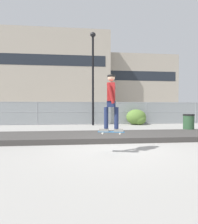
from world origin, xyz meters
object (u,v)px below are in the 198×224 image
(trash_bin, at_px, (189,123))
(street_lamp, at_px, (93,68))
(parked_car_near, at_px, (68,113))
(shrub_left, at_px, (136,117))
(skateboard, at_px, (111,132))
(shrub_center, at_px, (139,120))
(skater, at_px, (111,99))

(trash_bin, bearing_deg, street_lamp, 135.10)
(parked_car_near, height_order, trash_bin, parked_car_near)
(shrub_left, bearing_deg, parked_car_near, 151.37)
(skateboard, height_order, shrub_left, shrub_left)
(skateboard, distance_m, shrub_center, 9.58)
(parked_car_near, distance_m, shrub_left, 6.46)
(shrub_left, bearing_deg, street_lamp, -177.84)
(skateboard, bearing_deg, trash_bin, 38.67)
(skateboard, distance_m, skater, 0.99)
(shrub_left, relative_size, shrub_center, 1.46)
(street_lamp, bearing_deg, shrub_left, 2.16)
(parked_car_near, relative_size, trash_bin, 4.37)
(skater, relative_size, shrub_center, 1.56)
(shrub_left, bearing_deg, skateboard, -111.86)
(street_lamp, bearing_deg, shrub_center, -1.11)
(shrub_center, relative_size, trash_bin, 1.07)
(street_lamp, height_order, trash_bin, street_lamp)
(trash_bin, bearing_deg, shrub_left, 105.31)
(skater, distance_m, trash_bin, 6.47)
(skateboard, height_order, shrub_center, shrub_center)
(shrub_center, bearing_deg, street_lamp, 178.89)
(parked_car_near, bearing_deg, skater, -80.32)
(shrub_left, height_order, shrub_center, shrub_left)
(street_lamp, xyz_separation_m, parked_car_near, (-2.15, 3.23, -3.62))
(shrub_center, bearing_deg, skater, -113.36)
(skateboard, relative_size, street_lamp, 0.11)
(shrub_left, height_order, trash_bin, shrub_left)
(trash_bin, bearing_deg, shrub_center, 103.84)
(shrub_left, xyz_separation_m, trash_bin, (1.37, -5.01, -0.10))
(parked_car_near, relative_size, shrub_center, 4.08)
(trash_bin, bearing_deg, parked_car_near, 130.99)
(skater, xyz_separation_m, street_lamp, (0.09, 8.86, 2.82))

